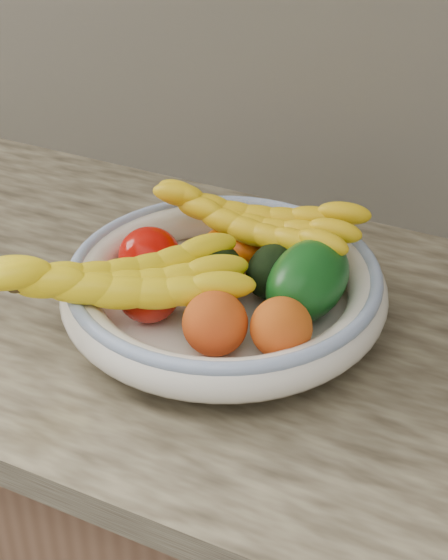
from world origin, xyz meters
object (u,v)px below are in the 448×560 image
fruit_bowl (224,288)px  banana_bunch_front (119,287)px  green_mango (308,281)px  banana_bunch_back (253,227)px

fruit_bowl → banana_bunch_front: bearing=-132.1°
fruit_bowl → green_mango: green_mango is taller
banana_bunch_front → banana_bunch_back: bearing=26.4°
green_mango → banana_bunch_back: size_ratio=0.45×
green_mango → banana_bunch_front: bearing=-143.2°
green_mango → fruit_bowl: bearing=-163.8°
banana_bunch_back → banana_bunch_front: bearing=-115.8°
fruit_bowl → banana_bunch_front: 0.13m
fruit_bowl → banana_bunch_front: banana_bunch_front is taller
green_mango → banana_bunch_front: 0.22m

